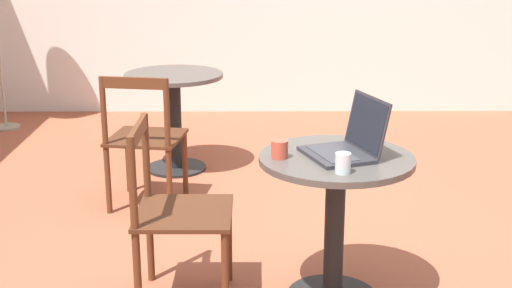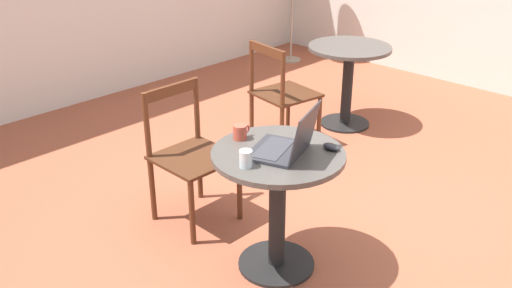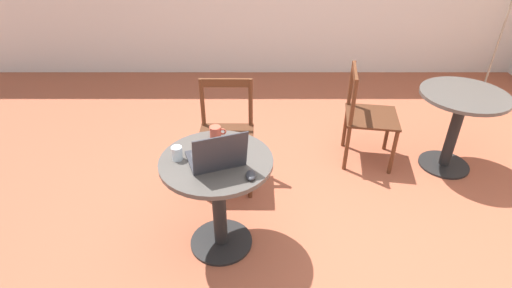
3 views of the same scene
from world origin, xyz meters
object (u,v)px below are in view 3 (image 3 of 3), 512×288
cafe_table_near (217,186)px  drinking_glass (176,153)px  laptop (216,156)px  mouse (250,175)px  chair_mid_left (366,116)px  mug (215,132)px  cafe_table_mid (457,115)px  chair_near_back (225,135)px

cafe_table_near → drinking_glass: 0.35m
laptop → mouse: size_ratio=4.14×
chair_mid_left → mug: (-1.26, -0.81, 0.32)m
cafe_table_mid → mouse: bearing=-147.1°
cafe_table_mid → chair_near_back: bearing=-174.1°
cafe_table_mid → mug: size_ratio=6.51×
cafe_table_near → mouse: 0.36m
laptop → cafe_table_near: bearing=101.9°
cafe_table_near → mug: 0.36m
chair_near_back → chair_mid_left: (1.23, 0.32, 0.00)m
cafe_table_near → cafe_table_mid: size_ratio=1.00×
chair_mid_left → laptop: bearing=-137.6°
mouse → cafe_table_near: bearing=140.3°
laptop → mouse: bearing=-33.4°
chair_mid_left → mug: bearing=-147.2°
cafe_table_mid → laptop: (-1.97, -1.00, 0.26)m
laptop → chair_near_back: bearing=90.3°
chair_mid_left → laptop: (-1.23, -1.12, 0.33)m
cafe_table_near → mouse: mouse is taller
cafe_table_mid → mug: 2.14m
chair_mid_left → drinking_glass: 1.85m
chair_near_back → laptop: bearing=-89.7°
chair_near_back → laptop: 0.86m
laptop → drinking_glass: (-0.25, 0.05, -0.01)m
mug → chair_near_back: bearing=86.9°
cafe_table_near → cafe_table_mid: 2.20m
mouse → mug: (-0.24, 0.45, 0.03)m
cafe_table_near → mouse: bearing=-39.7°
chair_near_back → drinking_glass: (-0.24, -0.75, 0.33)m
drinking_glass → cafe_table_near: bearing=-0.7°
laptop → cafe_table_mid: bearing=26.9°
mouse → mug: mug is taller
cafe_table_near → cafe_table_mid: bearing=25.8°
cafe_table_mid → chair_mid_left: bearing=171.1°
chair_near_back → mug: (-0.03, -0.49, 0.32)m
chair_near_back → cafe_table_near: bearing=-90.3°
chair_near_back → mug: chair_near_back is taller
cafe_table_mid → drinking_glass: (-2.22, -0.95, 0.25)m
cafe_table_near → mug: bearing=94.8°
cafe_table_mid → drinking_glass: size_ratio=8.16×
mug → drinking_glass: drinking_glass is taller
chair_near_back → laptop: size_ratio=2.13×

